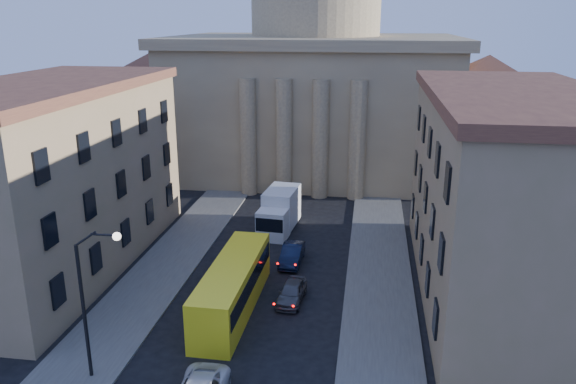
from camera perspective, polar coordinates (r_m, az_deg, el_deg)
sidewalk_left at (r=42.88m, az=-14.40°, el=-9.81°), size 5.00×60.00×0.15m
sidewalk_right at (r=39.88m, az=9.29°, el=-11.64°), size 5.00×60.00×0.15m
church at (r=73.16m, az=2.71°, el=11.55°), size 68.02×28.76×36.60m
building_left at (r=47.40m, az=-22.76°, el=1.53°), size 11.60×26.60×14.70m
building_right at (r=41.85m, az=21.45°, el=-0.30°), size 11.60×26.60×14.70m
street_lamp at (r=31.95m, az=-19.39°, el=-9.63°), size 2.62×0.44×8.83m
car_right_far at (r=40.19m, az=0.37°, el=-10.12°), size 2.00×4.30×1.42m
car_right_distant at (r=46.02m, az=0.40°, el=-6.35°), size 1.70×4.61×1.51m
city_bus at (r=38.83m, az=-5.63°, el=-9.42°), size 2.98×12.02×3.37m
box_truck at (r=52.64m, az=-0.90°, el=-2.05°), size 3.30×7.02×3.74m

